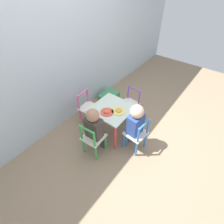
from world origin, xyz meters
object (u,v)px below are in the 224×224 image
Objects in this scene: chair_green at (93,139)px; chair_blue at (137,135)px; plate_front at (119,111)px; storage_bin at (109,97)px; kids_table at (112,113)px; child_left at (95,127)px; chair_purple at (130,104)px; plate_left at (107,112)px; chair_pink at (88,108)px; child_front at (134,123)px.

chair_blue is at bearing -139.08° from chair_green.
plate_front is 0.54× the size of storage_bin.
kids_table is at bearing 90.00° from plate_front.
child_left reaches higher than kids_table.
chair_purple reaches higher than plate_left.
chair_green is at bearing -86.91° from chair_purple.
kids_table is 0.46m from chair_blue.
chair_blue is 0.50m from plate_left.
child_left is (-0.35, -0.46, 0.18)m from chair_pink.
chair_purple is at bearing -2.92° from kids_table.
plate_front and plate_left have the same top height.
plate_left is at bearing -75.93° from chair_blue.
kids_table is 0.14m from plate_left.
kids_table is 0.98× the size of chair_blue.
plate_front reaches higher than storage_bin.
chair_purple is (0.44, -0.02, -0.13)m from kids_table.
storage_bin is at bearing 4.25° from chair_pink.
chair_purple is at bearing -106.38° from storage_bin.
kids_table is 2.80× the size of plate_front.
child_left is (0.06, 0.00, 0.18)m from chair_green.
child_left reaches higher than plate_front.
chair_pink is at bearing -131.46° from chair_purple.
plate_front is at bearing -91.95° from child_front.
kids_table is 0.46m from chair_green.
chair_purple and chair_pink have the same top height.
storage_bin is (0.65, 0.98, -0.20)m from chair_blue.
plate_front is at bearing -104.01° from chair_green.
kids_table is 1.51× the size of storage_bin.
child_front reaches higher than plate_left.
kids_table is 0.98× the size of chair_purple.
chair_blue is at bearing 90.00° from child_front.
kids_table is at bearing -90.00° from chair_pink.
chair_pink is 2.98× the size of plate_left.
child_front is (-0.48, -0.36, 0.19)m from chair_purple.
chair_green reaches higher than plate_front.
chair_blue is 2.87× the size of plate_front.
child_front reaches higher than chair_green.
chair_blue and chair_pink have the same top height.
child_left is at bearing -175.43° from plate_left.
chair_pink is at bearing -40.20° from child_left.
plate_left is (-0.55, 0.02, 0.22)m from chair_purple.
plate_left is at bearing 180.00° from kids_table.
chair_green reaches higher than storage_bin.
storage_bin is at bearing -63.79° from child_left.
chair_pink is 0.72× the size of child_front.
child_front is 2.14× the size of storage_bin.
storage_bin is at bearing 166.54° from chair_purple.
storage_bin is (0.16, 0.56, -0.20)m from chair_purple.
child_left reaches higher than storage_bin.
chair_green is 1.55× the size of storage_bin.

